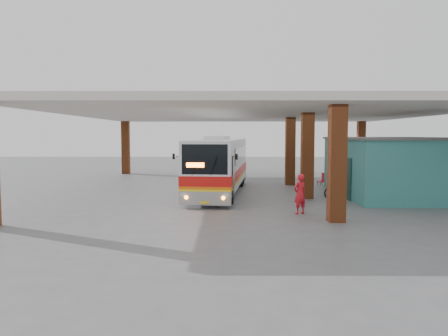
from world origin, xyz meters
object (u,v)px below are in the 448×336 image
Objects in this scene: coach_bus at (220,165)px; red_chair at (322,179)px; motorcycle at (341,189)px; pedestrian at (300,194)px.

red_chair is (6.58, 3.95, -1.22)m from coach_bus.
coach_bus is 6.65m from motorcycle.
motorcycle is 1.17× the size of pedestrian.
motorcycle is at bearing -13.31° from coach_bus.
red_chair is (3.19, 10.32, -0.46)m from pedestrian.
coach_bus is at bearing -170.10° from red_chair.
motorcycle reaches higher than red_chair.
red_chair is at bearing 36.87° from coach_bus.
coach_bus is 7.78m from red_chair.
coach_bus is 14.16× the size of red_chair.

